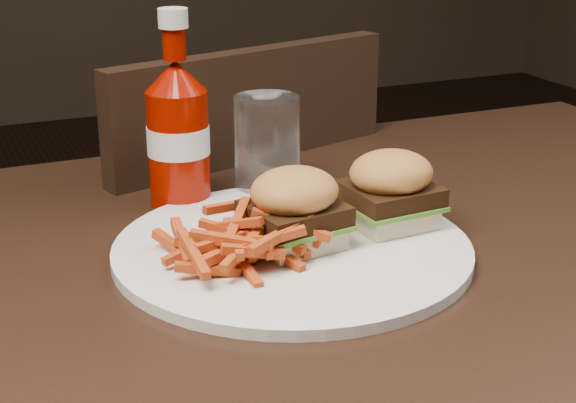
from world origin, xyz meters
name	(u,v)px	position (x,y,z in m)	size (l,w,h in m)	color
dining_table	(336,273)	(0.00, 0.00, 0.73)	(1.20, 0.80, 0.04)	black
chair_far	(180,326)	(-0.02, 0.50, 0.43)	(0.43, 0.43, 0.04)	black
plate	(292,249)	(-0.04, 0.02, 0.76)	(0.34, 0.34, 0.01)	white
sandwich_half_a	(294,236)	(-0.04, 0.01, 0.77)	(0.08, 0.07, 0.02)	#F5E5C4
sandwich_half_b	(389,215)	(0.07, 0.02, 0.77)	(0.08, 0.07, 0.02)	#F4E9B4
fries_pile	(235,237)	(-0.10, 0.01, 0.78)	(0.11, 0.11, 0.04)	#B6511F
ketchup_bottle	(179,151)	(-0.10, 0.19, 0.81)	(0.07, 0.07, 0.13)	#820B00
tumbler	(267,147)	(0.00, 0.18, 0.81)	(0.07, 0.07, 0.11)	white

